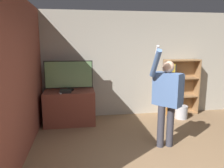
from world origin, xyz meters
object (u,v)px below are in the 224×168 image
at_px(waste_bin, 181,112).
at_px(game_console, 66,91).
at_px(television, 69,75).
at_px(bookshelf, 177,87).
at_px(person, 167,96).

bearing_deg(waste_bin, game_console, -178.21).
relative_size(television, waste_bin, 3.39).
height_order(television, game_console, television).
bearing_deg(bookshelf, person, -120.04).
relative_size(bookshelf, waste_bin, 4.49).
distance_m(bookshelf, person, 2.09).
relative_size(television, bookshelf, 0.75).
bearing_deg(bookshelf, waste_bin, -93.81).
distance_m(television, game_console, 0.41).
xyz_separation_m(television, waste_bin, (2.81, -0.13, -1.00)).
bearing_deg(television, waste_bin, -2.72).
xyz_separation_m(television, game_console, (-0.07, -0.22, -0.33)).
distance_m(television, waste_bin, 2.98).
height_order(bookshelf, waste_bin, bookshelf).
bearing_deg(bookshelf, game_console, -170.76).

